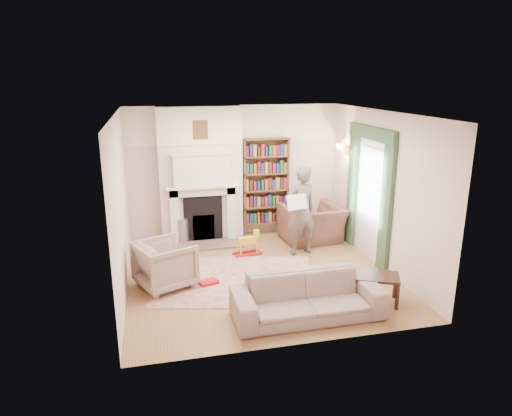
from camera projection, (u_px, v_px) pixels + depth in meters
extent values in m
plane|color=brown|center=(259.00, 274.00, 8.05)|extent=(4.50, 4.50, 0.00)
plane|color=white|center=(260.00, 113.00, 7.28)|extent=(4.50, 4.50, 0.00)
plane|color=beige|center=(235.00, 172.00, 9.77)|extent=(4.50, 0.00, 4.50)
plane|color=beige|center=(303.00, 244.00, 5.56)|extent=(4.50, 0.00, 4.50)
plane|color=beige|center=(121.00, 206.00, 7.17)|extent=(0.00, 4.50, 4.50)
plane|color=beige|center=(381.00, 190.00, 8.16)|extent=(0.00, 4.50, 4.50)
cube|color=beige|center=(201.00, 175.00, 9.44)|extent=(1.70, 0.35, 2.80)
cube|color=silver|center=(203.00, 187.00, 9.22)|extent=(1.47, 0.24, 0.05)
cube|color=black|center=(203.00, 219.00, 9.51)|extent=(0.80, 0.06, 0.96)
cube|color=silver|center=(202.00, 170.00, 9.15)|extent=(1.15, 0.18, 0.62)
cube|color=brown|center=(266.00, 182.00, 9.85)|extent=(1.00, 0.24, 1.85)
cube|color=silver|center=(371.00, 183.00, 8.51)|extent=(0.02, 0.90, 1.30)
cube|color=#324C30|center=(386.00, 206.00, 7.92)|extent=(0.07, 0.32, 2.40)
cube|color=#324C30|center=(352.00, 187.00, 9.23)|extent=(0.07, 0.32, 2.40)
cube|color=#324C30|center=(372.00, 133.00, 8.25)|extent=(0.09, 1.70, 0.24)
cube|color=#C7B596|center=(236.00, 280.00, 7.83)|extent=(3.06, 2.60, 0.01)
imported|color=#4F2C2A|center=(311.00, 224.00, 9.57)|extent=(1.28, 1.15, 0.77)
imported|color=#B9AD98|center=(165.00, 264.00, 7.50)|extent=(1.12, 1.11, 0.78)
imported|color=#A49B87|center=(307.00, 297.00, 6.55)|extent=(2.16, 0.85, 0.63)
imported|color=#594E47|center=(301.00, 211.00, 8.77)|extent=(0.72, 0.56, 1.76)
cube|color=white|center=(297.00, 202.00, 8.49)|extent=(0.43, 0.21, 0.28)
cylinder|color=#999BA1|center=(182.00, 231.00, 9.45)|extent=(0.27, 0.27, 0.55)
cube|color=#CEDA4D|center=(257.00, 277.00, 7.87)|extent=(0.45, 0.45, 0.03)
cube|color=#A51219|center=(208.00, 282.00, 7.66)|extent=(0.35, 0.28, 0.05)
cube|color=red|center=(272.00, 283.00, 7.67)|extent=(0.29, 0.27, 0.02)
cube|color=red|center=(269.00, 276.00, 7.95)|extent=(0.24, 0.18, 0.02)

